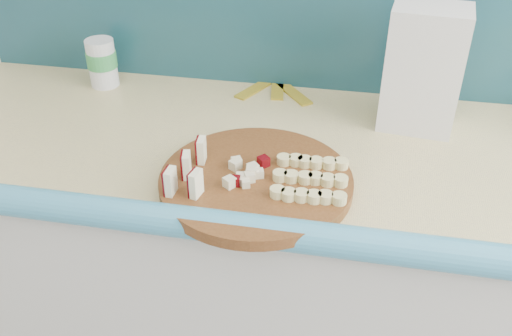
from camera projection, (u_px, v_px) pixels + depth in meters
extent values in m
cube|color=beige|center=(379.00, 308.00, 1.46)|extent=(2.20, 0.60, 0.88)
cube|color=#E1CF83|center=(405.00, 161.00, 1.21)|extent=(2.20, 0.60, 0.03)
cube|color=teal|center=(410.00, 257.00, 0.96)|extent=(2.20, 0.06, 0.03)
cylinder|color=#4C2810|center=(256.00, 182.00, 1.10)|extent=(0.39, 0.39, 0.02)
cube|color=#F3ECC2|center=(171.00, 182.00, 1.03)|extent=(0.01, 0.03, 0.05)
cube|color=#4A0509|center=(166.00, 181.00, 1.03)|extent=(0.00, 0.03, 0.05)
cube|color=#F3ECC2|center=(187.00, 165.00, 1.08)|extent=(0.01, 0.03, 0.05)
cube|color=#4A0509|center=(183.00, 165.00, 1.08)|extent=(0.00, 0.03, 0.05)
cube|color=#F3ECC2|center=(202.00, 150.00, 1.12)|extent=(0.01, 0.03, 0.05)
cube|color=#4A0509|center=(198.00, 150.00, 1.12)|extent=(0.00, 0.03, 0.05)
cube|color=#F3ECC2|center=(196.00, 184.00, 1.03)|extent=(0.01, 0.03, 0.05)
cube|color=#4A0509|center=(192.00, 183.00, 1.03)|extent=(0.00, 0.03, 0.05)
cube|color=beige|center=(248.00, 172.00, 1.09)|extent=(0.02, 0.02, 0.02)
cube|color=beige|center=(252.00, 170.00, 1.09)|extent=(0.02, 0.02, 0.02)
cube|color=#4A0509|center=(253.00, 167.00, 1.10)|extent=(0.02, 0.02, 0.02)
cube|color=beige|center=(246.00, 169.00, 1.10)|extent=(0.02, 0.02, 0.02)
cube|color=beige|center=(243.00, 167.00, 1.10)|extent=(0.02, 0.02, 0.02)
cube|color=beige|center=(237.00, 166.00, 1.10)|extent=(0.02, 0.02, 0.02)
cube|color=beige|center=(239.00, 170.00, 1.09)|extent=(0.02, 0.02, 0.02)
cube|color=beige|center=(235.00, 172.00, 1.09)|extent=(0.02, 0.02, 0.02)
cube|color=#4A0509|center=(233.00, 176.00, 1.08)|extent=(0.02, 0.02, 0.02)
cube|color=beige|center=(241.00, 175.00, 1.08)|extent=(0.02, 0.02, 0.02)
cube|color=beige|center=(244.00, 178.00, 1.07)|extent=(0.02, 0.02, 0.02)
cube|color=beige|center=(246.00, 174.00, 1.08)|extent=(0.02, 0.02, 0.02)
cube|color=beige|center=(251.00, 174.00, 1.08)|extent=(0.02, 0.02, 0.02)
cylinder|color=#D6CA83|center=(277.00, 193.00, 1.03)|extent=(0.03, 0.03, 0.02)
cylinder|color=#D6CA83|center=(289.00, 194.00, 1.03)|extent=(0.03, 0.03, 0.02)
cylinder|color=#D6CA83|center=(301.00, 195.00, 1.03)|extent=(0.03, 0.03, 0.02)
cylinder|color=#D6CA83|center=(314.00, 196.00, 1.03)|extent=(0.03, 0.03, 0.02)
cylinder|color=#D6CA83|center=(326.00, 197.00, 1.02)|extent=(0.03, 0.03, 0.02)
cylinder|color=#D6CA83|center=(339.00, 198.00, 1.02)|extent=(0.03, 0.03, 0.02)
cylinder|color=#D6CA83|center=(280.00, 175.00, 1.08)|extent=(0.03, 0.03, 0.02)
cylinder|color=#D6CA83|center=(292.00, 176.00, 1.08)|extent=(0.03, 0.03, 0.02)
cylinder|color=#D6CA83|center=(304.00, 177.00, 1.07)|extent=(0.03, 0.03, 0.02)
cylinder|color=#D6CA83|center=(316.00, 178.00, 1.07)|extent=(0.03, 0.03, 0.02)
cylinder|color=#D6CA83|center=(328.00, 179.00, 1.07)|extent=(0.03, 0.03, 0.02)
cylinder|color=#D6CA83|center=(340.00, 180.00, 1.07)|extent=(0.03, 0.03, 0.02)
cylinder|color=#D6CA83|center=(284.00, 159.00, 1.13)|extent=(0.03, 0.03, 0.02)
cylinder|color=#D6CA83|center=(295.00, 160.00, 1.12)|extent=(0.03, 0.03, 0.02)
cylinder|color=#D6CA83|center=(306.00, 161.00, 1.12)|extent=(0.03, 0.03, 0.02)
cylinder|color=#D6CA83|center=(317.00, 162.00, 1.12)|extent=(0.03, 0.03, 0.02)
cylinder|color=#D6CA83|center=(329.00, 163.00, 1.11)|extent=(0.03, 0.03, 0.02)
cylinder|color=#D6CA83|center=(340.00, 164.00, 1.11)|extent=(0.03, 0.03, 0.02)
cube|color=silver|center=(423.00, 69.00, 1.23)|extent=(0.17, 0.13, 0.27)
cylinder|color=silver|center=(102.00, 63.00, 1.44)|extent=(0.07, 0.07, 0.12)
cylinder|color=green|center=(102.00, 59.00, 1.43)|extent=(0.08, 0.08, 0.04)
cube|color=gold|center=(256.00, 88.00, 1.45)|extent=(0.09, 0.14, 0.01)
cube|color=gold|center=(277.00, 87.00, 1.46)|extent=(0.05, 0.14, 0.01)
cube|color=gold|center=(293.00, 93.00, 1.43)|extent=(0.11, 0.13, 0.01)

